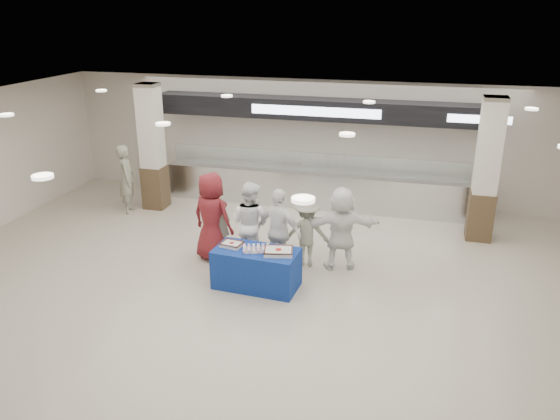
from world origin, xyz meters
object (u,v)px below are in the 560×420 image
(sheet_cake_right, at_px, (278,251))
(soldier_a, at_px, (217,218))
(cupcake_tray, at_px, (256,249))
(chef_tall, at_px, (250,223))
(civilian_maroon, at_px, (212,217))
(display_table, at_px, (256,268))
(sheet_cake_left, at_px, (232,244))
(chef_short, at_px, (279,231))
(soldier_b, at_px, (307,232))
(soldier_bg, at_px, (127,179))
(civilian_white, at_px, (341,228))

(sheet_cake_right, distance_m, soldier_a, 1.95)
(cupcake_tray, xyz_separation_m, chef_tall, (-0.43, 0.99, 0.08))
(civilian_maroon, bearing_deg, display_table, 158.72)
(sheet_cake_left, xyz_separation_m, chef_tall, (0.07, 0.92, 0.07))
(chef_short, distance_m, soldier_b, 0.63)
(sheet_cake_left, height_order, cupcake_tray, sheet_cake_left)
(soldier_b, bearing_deg, sheet_cake_left, 32.04)
(cupcake_tray, relative_size, soldier_b, 0.36)
(chef_tall, xyz_separation_m, soldier_b, (1.13, 0.17, -0.15))
(soldier_a, distance_m, soldier_bg, 3.69)
(civilian_maroon, distance_m, civilian_white, 2.63)
(civilian_maroon, xyz_separation_m, chef_short, (1.48, -0.19, -0.07))
(civilian_maroon, bearing_deg, sheet_cake_right, 165.54)
(soldier_b, distance_m, soldier_bg, 5.35)
(display_table, xyz_separation_m, soldier_b, (0.70, 1.15, 0.33))
(civilian_white, bearing_deg, cupcake_tray, 24.91)
(chef_short, bearing_deg, civilian_white, -137.53)
(display_table, bearing_deg, cupcake_tray, -65.82)
(sheet_cake_left, distance_m, civilian_white, 2.20)
(chef_tall, bearing_deg, civilian_maroon, 19.84)
(sheet_cake_left, height_order, civilian_white, civilian_white)
(sheet_cake_left, xyz_separation_m, soldier_bg, (-3.83, 2.92, 0.08))
(display_table, height_order, soldier_a, soldier_a)
(sheet_cake_right, bearing_deg, soldier_b, 77.49)
(chef_short, distance_m, soldier_bg, 5.08)
(display_table, height_order, soldier_bg, soldier_bg)
(chef_tall, height_order, soldier_bg, soldier_bg)
(sheet_cake_left, height_order, soldier_bg, soldier_bg)
(sheet_cake_left, bearing_deg, cupcake_tray, -8.27)
(soldier_a, relative_size, soldier_bg, 0.98)
(sheet_cake_right, height_order, civilian_maroon, civilian_maroon)
(civilian_maroon, relative_size, soldier_a, 1.08)
(soldier_bg, bearing_deg, sheet_cake_right, -149.51)
(sheet_cake_right, relative_size, civilian_maroon, 0.31)
(civilian_maroon, relative_size, chef_short, 1.09)
(chef_tall, distance_m, soldier_b, 1.15)
(cupcake_tray, xyz_separation_m, civilian_white, (1.38, 1.21, 0.07))
(cupcake_tray, bearing_deg, chef_tall, 113.52)
(soldier_a, bearing_deg, cupcake_tray, 154.55)
(civilian_maroon, bearing_deg, soldier_b, -157.85)
(cupcake_tray, height_order, civilian_white, civilian_white)
(civilian_white, xyz_separation_m, soldier_bg, (-5.71, 1.78, 0.02))
(display_table, xyz_separation_m, soldier_a, (-1.17, 1.06, 0.49))
(sheet_cake_right, bearing_deg, chef_short, 103.73)
(display_table, distance_m, chef_short, 0.92)
(sheet_cake_left, xyz_separation_m, civilian_white, (1.88, 1.14, 0.06))
(cupcake_tray, height_order, chef_tall, chef_tall)
(chef_short, height_order, civilian_white, chef_short)
(soldier_a, distance_m, soldier_b, 1.88)
(sheet_cake_left, height_order, soldier_a, soldier_a)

